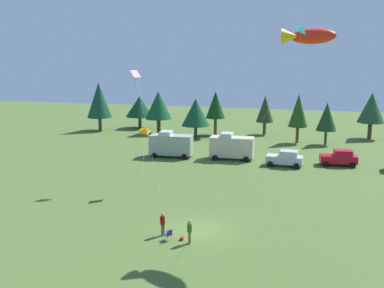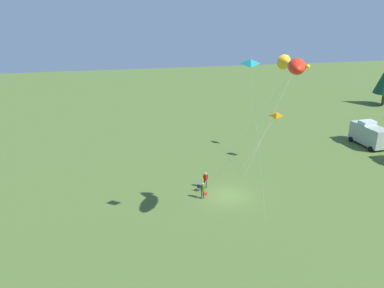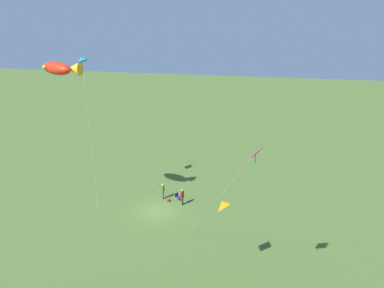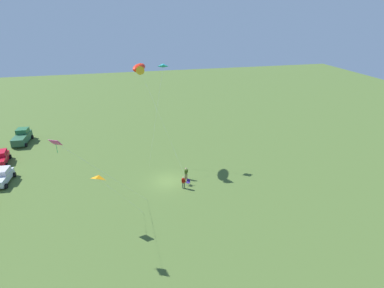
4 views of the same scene
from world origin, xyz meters
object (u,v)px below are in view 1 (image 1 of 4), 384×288
Objects in this scene: person_kite_flyer at (189,230)px; backpack_on_grass at (182,238)px; van_camper_beige at (232,146)px; car_silver_compact at (285,158)px; car_red_sedan at (339,158)px; kite_large_fish at (307,36)px; kite_delta_teal at (303,30)px; folding_chair at (168,234)px; kite_delta_orange at (146,130)px; person_spectator at (163,222)px; kite_diamond_rainbow at (136,79)px; van_motorhome_grey at (171,144)px.

person_kite_flyer reaches higher than backpack_on_grass.
person_kite_flyer is at bearing 91.61° from van_camper_beige.
car_red_sedan is at bearing 22.08° from car_silver_compact.
kite_large_fish is at bearing -79.45° from car_silver_compact.
kite_delta_teal is (2.21, -22.75, 13.46)m from car_silver_compact.
backpack_on_grass is (0.87, 0.39, -0.38)m from folding_chair.
folding_chair is 0.15× the size of van_camper_beige.
car_silver_compact is 18.99m from kite_delta_orange.
van_camper_beige reaches higher than person_spectator.
van_camper_beige is 26.42m from kite_large_fish.
kite_diamond_rainbow is (-16.16, 11.53, -3.82)m from kite_delta_teal.
car_silver_compact is (14.56, -1.13, -0.69)m from van_motorhome_grey.
folding_chair is at bearing -7.39° from person_kite_flyer.
kite_large_fish is 0.99× the size of kite_delta_teal.
kite_diamond_rainbow is at bearing 153.17° from kite_large_fish.
person_kite_flyer is at bearing 106.52° from van_motorhome_grey.
person_spectator is 0.12× the size of kite_large_fish.
kite_delta_orange reaches higher than person_spectator.
backpack_on_grass is (1.56, -0.40, -0.91)m from person_spectator.
folding_chair is at bearing 88.23° from van_camper_beige.
kite_delta_teal is (9.02, -24.65, 12.76)m from van_camper_beige.
kite_delta_orange is at bearing -53.29° from kite_diamond_rainbow.
folding_chair is at bearing -121.87° from car_red_sedan.
folding_chair is 16.90m from kite_large_fish.
van_motorhome_grey is at bearing 92.85° from kite_diamond_rainbow.
person_spectator is at bearing 86.70° from van_camper_beige.
kite_diamond_rainbow reaches higher than van_motorhome_grey.
van_camper_beige is at bearing 71.75° from kite_delta_orange.
person_kite_flyer is 26.42m from van_camper_beige.
car_silver_compact is (6.96, 23.60, -0.07)m from person_spectator.
car_red_sedan reaches higher than folding_chair.
kite_large_fish is at bearing -106.57° from car_red_sedan.
car_red_sedan reaches higher than backpack_on_grass.
van_camper_beige is 1.28× the size of car_silver_compact.
person_kite_flyer is at bearing -145.22° from kite_large_fish.
car_silver_compact is 6.46m from car_red_sedan.
kite_delta_orange is at bearing -53.45° from person_spectator.
car_silver_compact is at bearing 95.56° from kite_delta_teal.
van_camper_beige is 0.48× the size of kite_diamond_rainbow.
kite_diamond_rainbow reaches higher than person_spectator.
backpack_on_grass is at bearing -120.63° from car_red_sedan.
van_motorhome_grey is at bearing -63.63° from person_spectator.
kite_diamond_rainbow is at bearing -32.30° from folding_chair.
kite_delta_orange is (-5.73, 10.55, 5.46)m from folding_chair.
kite_large_fish is 17.50m from kite_delta_orange.
kite_delta_teal is at bearing -172.34° from person_kite_flyer.
person_kite_flyer is at bearing -32.10° from backpack_on_grass.
car_silver_compact and car_red_sedan have the same top height.
van_motorhome_grey is at bearing 110.03° from backpack_on_grass.
person_spectator is at bearing -62.73° from kite_delta_orange.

